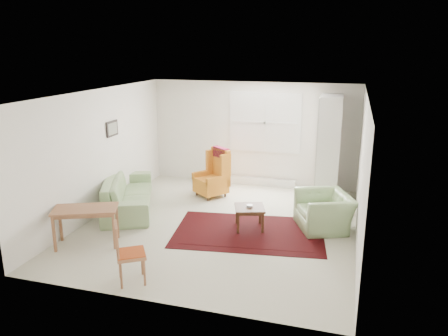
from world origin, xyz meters
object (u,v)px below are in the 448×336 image
(wingback_chair, at_px, (211,173))
(cabinet, at_px, (329,148))
(sofa, at_px, (128,187))
(desk_chair, at_px, (131,253))
(stool, at_px, (210,183))
(desk, at_px, (87,226))
(coffee_table, at_px, (249,218))
(armchair, at_px, (324,208))

(wingback_chair, bearing_deg, cabinet, 50.01)
(sofa, height_order, desk_chair, sofa)
(wingback_chair, relative_size, desk_chair, 1.20)
(wingback_chair, bearing_deg, stool, 148.50)
(sofa, distance_m, wingback_chair, 1.88)
(desk_chair, bearing_deg, cabinet, -61.33)
(wingback_chair, height_order, desk_chair, wingback_chair)
(desk, bearing_deg, wingback_chair, 67.55)
(sofa, xyz_separation_m, desk, (0.18, -1.79, -0.14))
(coffee_table, bearing_deg, stool, 126.44)
(sofa, height_order, cabinet, cabinet)
(wingback_chair, xyz_separation_m, desk_chair, (0.07, -3.90, -0.09))
(sofa, bearing_deg, stool, -64.42)
(armchair, height_order, desk_chair, desk_chair)
(desk_chair, bearing_deg, coffee_table, -59.57)
(coffee_table, height_order, stool, coffee_table)
(armchair, relative_size, stool, 2.60)
(desk, height_order, desk_chair, desk_chair)
(sofa, bearing_deg, cabinet, -89.85)
(sofa, height_order, stool, sofa)
(coffee_table, xyz_separation_m, cabinet, (1.26, 2.14, 0.93))
(sofa, distance_m, armchair, 4.01)
(armchair, relative_size, desk_chair, 1.12)
(wingback_chair, distance_m, cabinet, 2.66)
(armchair, xyz_separation_m, coffee_table, (-1.32, -0.43, -0.18))
(wingback_chair, relative_size, cabinet, 0.48)
(wingback_chair, xyz_separation_m, desk, (-1.24, -3.01, -0.22))
(cabinet, height_order, desk_chair, cabinet)
(cabinet, xyz_separation_m, desk_chair, (-2.45, -4.48, -0.69))
(wingback_chair, distance_m, desk, 3.27)
(desk, xyz_separation_m, desk_chair, (1.32, -0.89, 0.12))
(desk_chair, bearing_deg, armchair, -74.86)
(sofa, xyz_separation_m, armchair, (4.01, 0.09, -0.07))
(cabinet, relative_size, desk, 2.18)
(desk_chair, bearing_deg, sofa, -3.43)
(sofa, xyz_separation_m, wingback_chair, (1.42, 1.23, 0.08))
(sofa, xyz_separation_m, coffee_table, (2.68, -0.34, -0.25))
(coffee_table, relative_size, desk, 0.51)
(armchair, distance_m, desk, 4.27)
(armchair, relative_size, desk, 0.97)
(armchair, xyz_separation_m, stool, (-2.71, 1.45, -0.20))
(armchair, relative_size, cabinet, 0.45)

